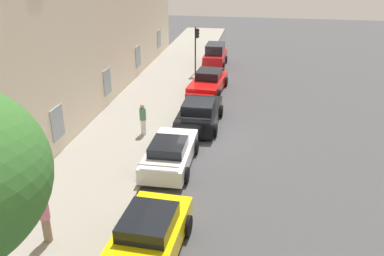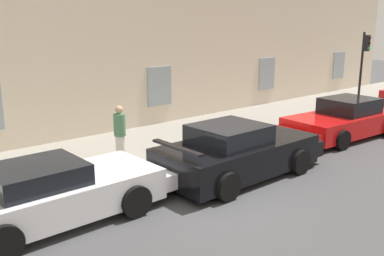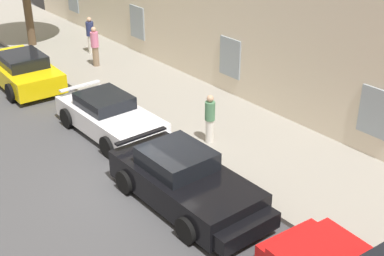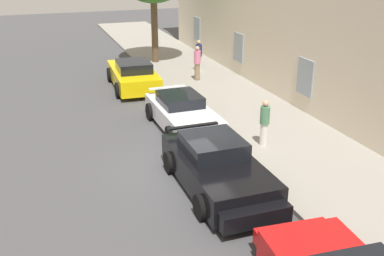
{
  "view_description": "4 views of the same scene",
  "coord_description": "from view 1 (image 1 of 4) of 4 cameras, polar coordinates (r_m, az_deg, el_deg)",
  "views": [
    {
      "loc": [
        -19.16,
        -2.58,
        8.89
      ],
      "look_at": [
        -2.24,
        0.3,
        1.39
      ],
      "focal_mm": 38.8,
      "sensor_mm": 36.0,
      "label": 1
    },
    {
      "loc": [
        -6.5,
        -6.86,
        3.95
      ],
      "look_at": [
        -0.35,
        0.29,
        1.63
      ],
      "focal_mm": 39.99,
      "sensor_mm": 36.0,
      "label": 2
    },
    {
      "loc": [
        10.84,
        -6.8,
        8.2
      ],
      "look_at": [
        -0.05,
        1.94,
        1.2
      ],
      "focal_mm": 49.52,
      "sensor_mm": 36.0,
      "label": 3
    },
    {
      "loc": [
        12.08,
        -4.07,
        6.46
      ],
      "look_at": [
        -0.91,
        0.59,
        0.98
      ],
      "focal_mm": 42.22,
      "sensor_mm": 36.0,
      "label": 4
    }
  ],
  "objects": [
    {
      "name": "hatchback_parked",
      "position": [
        34.09,
        3.2,
        9.85
      ],
      "size": [
        3.64,
        1.78,
        1.81
      ],
      "color": "red",
      "rests_on": "ground"
    },
    {
      "name": "sidewalk",
      "position": [
        22.13,
        -8.76,
        -0.19
      ],
      "size": [
        60.0,
        4.48,
        0.14
      ],
      "primitive_type": "cube",
      "color": "gray",
      "rests_on": "ground"
    },
    {
      "name": "sportscar_yellow_flank",
      "position": [
        18.36,
        -2.93,
        -3.31
      ],
      "size": [
        4.73,
        2.12,
        1.29
      ],
      "color": "white",
      "rests_on": "ground"
    },
    {
      "name": "sportscar_white_middle",
      "position": [
        22.54,
        1.1,
        2.08
      ],
      "size": [
        4.83,
        2.25,
        1.44
      ],
      "color": "black",
      "rests_on": "ground"
    },
    {
      "name": "traffic_light",
      "position": [
        31.07,
        0.61,
        11.73
      ],
      "size": [
        0.22,
        0.36,
        3.45
      ],
      "color": "black",
      "rests_on": "sidewalk"
    },
    {
      "name": "sportscar_red_lead",
      "position": [
        13.02,
        -6.67,
        -15.93
      ],
      "size": [
        5.17,
        2.33,
        1.41
      ],
      "color": "yellow",
      "rests_on": "ground"
    },
    {
      "name": "ground_plane",
      "position": [
        21.28,
        1.82,
        -1.11
      ],
      "size": [
        80.0,
        80.0,
        0.0
      ],
      "primitive_type": "plane",
      "color": "#444447"
    },
    {
      "name": "pedestrian_admiring",
      "position": [
        14.21,
        -19.57,
        -11.47
      ],
      "size": [
        0.42,
        0.42,
        1.76
      ],
      "color": "#8C7259",
      "rests_on": "sidewalk"
    },
    {
      "name": "sportscar_tail_end",
      "position": [
        27.66,
        2.13,
        6.13
      ],
      "size": [
        5.01,
        2.41,
        1.38
      ],
      "color": "red",
      "rests_on": "ground"
    },
    {
      "name": "pedestrian_strolling",
      "position": [
        20.98,
        -6.76,
        1.28
      ],
      "size": [
        0.46,
        0.46,
        1.63
      ],
      "color": "silver",
      "rests_on": "sidewalk"
    }
  ]
}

